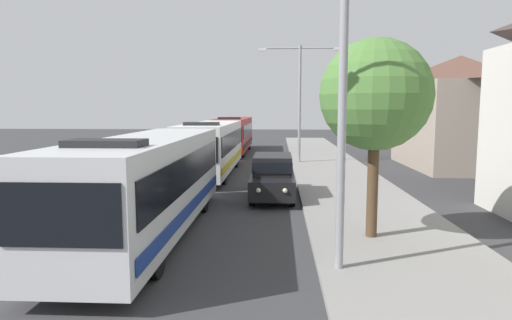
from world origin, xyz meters
The scene contains 8 objects.
bus_lead centered at (-1.30, 11.57, 1.69)m, with size 2.58×11.24×3.21m.
bus_second_in_line centered at (-1.30, 24.28, 1.69)m, with size 2.58×11.55×3.21m.
bus_middle centered at (-1.30, 37.05, 1.69)m, with size 2.58×11.70×3.21m.
white_suv centered at (2.40, 17.39, 1.03)m, with size 1.86×4.82×1.90m.
streetlamp_near centered at (4.10, 8.60, 4.84)m, with size 5.79×0.28×7.59m.
streetlamp_mid centered at (4.10, 29.42, 5.09)m, with size 5.75×0.28×8.07m.
roadside_tree centered at (5.41, 11.26, 4.28)m, with size 3.21×3.21×5.76m.
house_distant_gabled centered at (14.45, 28.13, 3.73)m, with size 6.46×9.88×7.32m.
Camera 1 is at (2.65, -1.60, 3.92)m, focal length 30.92 mm.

